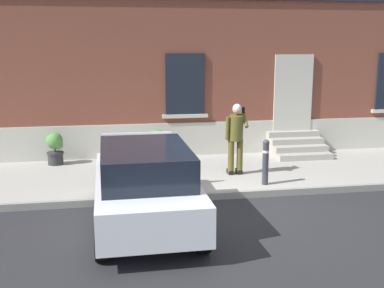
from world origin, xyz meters
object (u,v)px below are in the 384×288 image
at_px(bollard_near_person, 266,160).
at_px(planter_terracotta, 159,144).
at_px(hatchback_car_white, 145,183).
at_px(person_on_phone, 236,134).
at_px(planter_charcoal, 55,148).
at_px(bollard_far_left, 106,167).

bearing_deg(bollard_near_person, planter_terracotta, 128.29).
relative_size(hatchback_car_white, person_on_phone, 2.33).
relative_size(bollard_near_person, person_on_phone, 0.60).
height_order(bollard_near_person, planter_terracotta, bollard_near_person).
height_order(hatchback_car_white, bollard_near_person, hatchback_car_white).
distance_m(person_on_phone, planter_charcoal, 4.83).
relative_size(bollard_near_person, bollard_far_left, 1.00).
xyz_separation_m(bollard_near_person, planter_terracotta, (-2.15, 2.72, -0.11)).
bearing_deg(planter_terracotta, hatchback_car_white, -99.23).
bearing_deg(planter_terracotta, bollard_near_person, -51.71).
bearing_deg(hatchback_car_white, planter_charcoal, 114.92).
bearing_deg(planter_charcoal, hatchback_car_white, -65.08).
xyz_separation_m(hatchback_car_white, bollard_far_left, (-0.71, 1.63, -0.08)).
bearing_deg(hatchback_car_white, bollard_far_left, 113.50).
relative_size(hatchback_car_white, bollard_near_person, 3.90).
bearing_deg(bollard_near_person, hatchback_car_white, -150.32).
distance_m(bollard_far_left, person_on_phone, 3.29).
xyz_separation_m(planter_charcoal, planter_terracotta, (2.74, -0.04, 0.00)).
bearing_deg(bollard_far_left, bollard_near_person, 0.00).
xyz_separation_m(hatchback_car_white, bollard_near_person, (2.85, 1.63, -0.08)).
bearing_deg(bollard_far_left, planter_charcoal, 115.74).
height_order(bollard_near_person, planter_charcoal, bollard_near_person).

